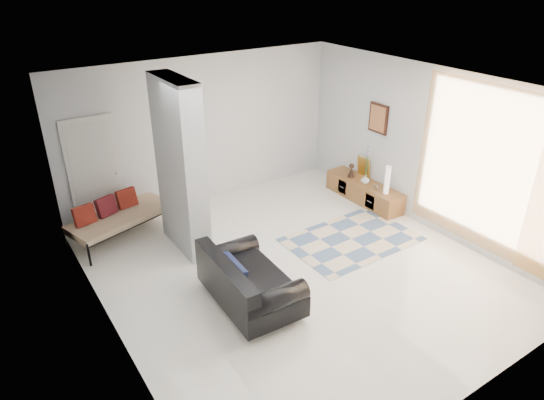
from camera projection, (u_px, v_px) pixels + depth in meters
floor at (296, 269)px, 7.49m from camera, size 6.00×6.00×0.00m
ceiling at (301, 89)px, 6.24m from camera, size 6.00×6.00×0.00m
wall_back at (204, 131)px, 9.10m from camera, size 6.00×0.00×6.00m
wall_front at (485, 297)px, 4.63m from camera, size 6.00×0.00×6.00m
wall_left at (104, 244)px, 5.50m from camera, size 0.00×6.00×6.00m
wall_right at (429, 150)px, 8.23m from camera, size 0.00×6.00×6.00m
partition_column at (180, 168)px, 7.51m from camera, size 0.35×1.20×2.80m
hallway_door at (94, 175)px, 8.20m from camera, size 0.85×0.06×2.04m
curtain at (486, 170)px, 7.31m from camera, size 0.00×2.55×2.55m
wall_art at (378, 118)px, 8.99m from camera, size 0.04×0.45×0.55m
media_console at (364, 191)px, 9.54m from camera, size 0.45×1.77×0.80m
loveseat at (246, 282)px, 6.59m from camera, size 0.99×1.62×0.76m
daybed at (118, 216)px, 8.18m from camera, size 1.89×1.21×0.77m
area_rug at (351, 239)px, 8.28m from camera, size 2.18×1.46×0.01m
cylinder_lamp at (387, 180)px, 8.89m from camera, size 0.10×0.10×0.54m
bronze_figurine at (351, 170)px, 9.63m from camera, size 0.15×0.15×0.28m
vase at (365, 179)px, 9.34m from camera, size 0.19×0.19×0.18m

